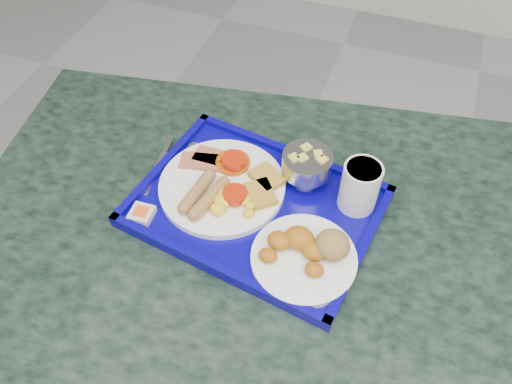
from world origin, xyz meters
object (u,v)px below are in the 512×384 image
bread_plate (308,252)px  juice_cup (360,185)px  tray (256,207)px  table (263,277)px  fruit_bowl (307,164)px  main_plate (224,186)px

bread_plate → juice_cup: 0.16m
bread_plate → tray: bearing=147.3°
table → fruit_bowl: bearing=72.2°
table → juice_cup: (0.15, 0.10, 0.25)m
main_plate → bread_plate: bread_plate is taller
fruit_bowl → juice_cup: 0.11m
main_plate → bread_plate: size_ratio=1.33×
bread_plate → fruit_bowl: size_ratio=1.89×
main_plate → juice_cup: (0.24, 0.05, 0.04)m
tray → main_plate: 0.07m
main_plate → fruit_bowl: 0.16m
main_plate → fruit_bowl: (0.14, 0.08, 0.03)m
table → main_plate: (-0.10, 0.05, 0.21)m
table → main_plate: main_plate is taller
bread_plate → fruit_bowl: bearing=107.2°
fruit_bowl → tray: bearing=-125.3°
tray → bread_plate: (0.12, -0.08, 0.02)m
fruit_bowl → bread_plate: bearing=-72.8°
bread_plate → juice_cup: juice_cup is taller
juice_cup → table: bearing=-145.7°
bread_plate → fruit_bowl: (-0.05, 0.18, 0.02)m
bread_plate → juice_cup: bearing=70.5°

